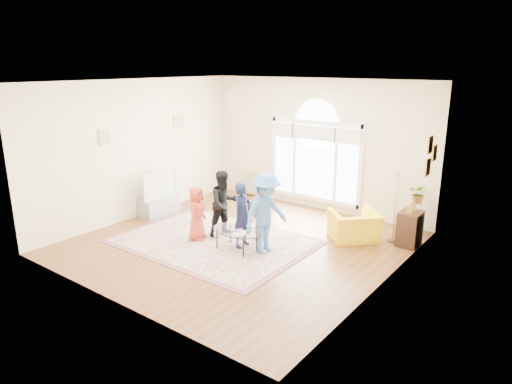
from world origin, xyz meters
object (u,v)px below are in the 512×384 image
Objects in this scene: television at (158,184)px; coffee_table at (237,231)px; tv_console at (159,205)px; armchair at (354,226)px; area_rug at (214,241)px.

coffee_table is at bearing -12.24° from television.
tv_console is 0.90× the size of coffee_table.
area_rug is at bearing -7.05° from armchair.
television is 0.99× the size of coffee_table.
armchair reaches higher than tv_console.
tv_console is at bearing 170.48° from coffee_table.
armchair reaches higher than coffee_table.
area_rug is 3.29× the size of television.
television is (0.01, -0.00, 0.53)m from tv_console.
tv_console is at bearing -30.65° from armchair.
armchair is at bearing 15.10° from television.
area_rug is 0.76m from coffee_table.
television is at bearing -30.63° from armchair.
area_rug is 3.79× the size of armchair.
tv_console reaches higher than area_rug.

